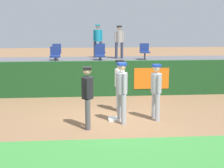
# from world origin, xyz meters

# --- Properties ---
(ground_plane) EXTENTS (60.00, 60.00, 0.00)m
(ground_plane) POSITION_xyz_m (0.00, 0.00, 0.00)
(ground_plane) COLOR #846042
(grass_foreground_strip) EXTENTS (18.00, 2.80, 0.01)m
(grass_foreground_strip) POSITION_xyz_m (0.00, -3.11, 0.00)
(grass_foreground_strip) COLOR #388438
(grass_foreground_strip) RESTS_ON ground_plane
(first_base) EXTENTS (0.40, 0.40, 0.08)m
(first_base) POSITION_xyz_m (0.08, 0.02, 0.04)
(first_base) COLOR white
(first_base) RESTS_ON ground_plane
(player_fielder_home) EXTENTS (0.41, 0.59, 1.81)m
(player_fielder_home) POSITION_xyz_m (0.36, 1.12, 1.05)
(player_fielder_home) COLOR white
(player_fielder_home) RESTS_ON ground_plane
(player_runner_visitor) EXTENTS (0.44, 0.52, 1.90)m
(player_runner_visitor) POSITION_xyz_m (0.27, -0.26, 1.10)
(player_runner_visitor) COLOR #9EA3AD
(player_runner_visitor) RESTS_ON ground_plane
(player_coach_visitor) EXTENTS (0.39, 0.50, 1.81)m
(player_coach_visitor) POSITION_xyz_m (1.41, -0.02, 1.05)
(player_coach_visitor) COLOR #9EA3AD
(player_coach_visitor) RESTS_ON ground_plane
(player_umpire) EXTENTS (0.35, 0.52, 1.84)m
(player_umpire) POSITION_xyz_m (-0.79, -0.71, 1.07)
(player_umpire) COLOR #4C4C51
(player_umpire) RESTS_ON ground_plane
(field_wall) EXTENTS (18.00, 0.26, 1.50)m
(field_wall) POSITION_xyz_m (0.01, 3.62, 0.75)
(field_wall) COLOR #19471E
(field_wall) RESTS_ON ground_plane
(bleacher_platform) EXTENTS (18.00, 4.80, 1.16)m
(bleacher_platform) POSITION_xyz_m (0.00, 6.19, 0.58)
(bleacher_platform) COLOR #59595E
(bleacher_platform) RESTS_ON ground_plane
(seat_front_left) EXTENTS (0.46, 0.44, 0.84)m
(seat_front_left) POSITION_xyz_m (-2.18, 5.06, 1.64)
(seat_front_left) COLOR #4C4C51
(seat_front_left) RESTS_ON bleacher_platform
(seat_back_center) EXTENTS (0.47, 0.44, 0.84)m
(seat_back_center) POSITION_xyz_m (-0.02, 6.86, 1.64)
(seat_back_center) COLOR #4C4C51
(seat_back_center) RESTS_ON bleacher_platform
(seat_back_left) EXTENTS (0.44, 0.44, 0.84)m
(seat_back_left) POSITION_xyz_m (-2.25, 6.86, 1.64)
(seat_back_left) COLOR #4C4C51
(seat_back_left) RESTS_ON bleacher_platform
(seat_front_center) EXTENTS (0.46, 0.44, 0.84)m
(seat_front_center) POSITION_xyz_m (-0.14, 5.06, 1.64)
(seat_front_center) COLOR #4C4C51
(seat_front_center) RESTS_ON bleacher_platform
(seat_back_right) EXTENTS (0.48, 0.44, 0.84)m
(seat_back_right) POSITION_xyz_m (2.27, 6.86, 1.64)
(seat_back_right) COLOR #4C4C51
(seat_back_right) RESTS_ON bleacher_platform
(spectator_hooded) EXTENTS (0.50, 0.39, 1.80)m
(spectator_hooded) POSITION_xyz_m (-0.11, 8.05, 2.21)
(spectator_hooded) COLOR #33384C
(spectator_hooded) RESTS_ON bleacher_platform
(spectator_capped) EXTENTS (0.48, 0.38, 1.74)m
(spectator_capped) POSITION_xyz_m (1.01, 7.56, 2.17)
(spectator_capped) COLOR #33384C
(spectator_capped) RESTS_ON bleacher_platform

